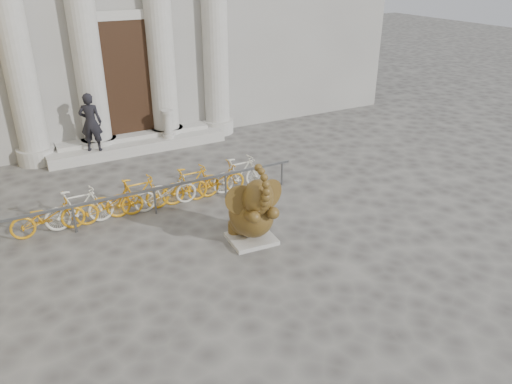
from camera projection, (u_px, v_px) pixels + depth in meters
ground at (278, 298)px, 9.73m from camera, size 80.00×80.00×0.00m
entrance_steps at (138, 145)px, 17.11m from camera, size 6.00×1.20×0.36m
elephant_statue at (252, 213)px, 11.35m from camera, size 1.38×1.55×2.06m
bike_rack at (151, 193)px, 12.90m from camera, size 8.00×0.53×1.00m
pedestrian at (91, 122)px, 15.70m from camera, size 0.81×0.69×1.88m
balustrade_post at (168, 125)px, 17.05m from camera, size 0.40×0.40×0.97m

